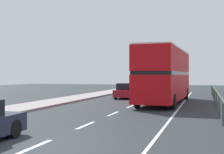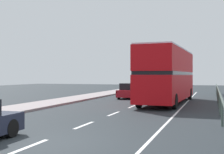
{
  "view_description": "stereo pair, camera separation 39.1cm",
  "coord_description": "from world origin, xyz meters",
  "views": [
    {
      "loc": [
        4.93,
        -8.7,
        2.17
      ],
      "look_at": [
        0.3,
        6.62,
        2.07
      ],
      "focal_mm": 49.34,
      "sensor_mm": 36.0,
      "label": 1
    },
    {
      "loc": [
        5.3,
        -8.59,
        2.17
      ],
      "look_at": [
        0.3,
        6.62,
        2.07
      ],
      "focal_mm": 49.34,
      "sensor_mm": 36.0,
      "label": 2
    }
  ],
  "objects": [
    {
      "name": "ground_plane",
      "position": [
        0.0,
        0.0,
        -0.05
      ],
      "size": [
        74.16,
        120.0,
        0.1
      ],
      "primitive_type": "cube",
      "color": "#242A2F"
    },
    {
      "name": "lane_paint_markings",
      "position": [
        2.02,
        8.54,
        0.0
      ],
      "size": [
        3.46,
        46.0,
        0.01
      ],
      "color": "silver",
      "rests_on": "ground"
    },
    {
      "name": "bridge_side_railing",
      "position": [
        5.68,
        9.0,
        0.91
      ],
      "size": [
        0.1,
        42.0,
        1.11
      ],
      "color": "#435249",
      "rests_on": "ground"
    },
    {
      "name": "double_decker_bus_red",
      "position": [
        1.99,
        15.27,
        2.24
      ],
      "size": [
        3.04,
        11.32,
        4.17
      ],
      "rotation": [
        0.0,
        0.0,
        -0.04
      ],
      "color": "red",
      "rests_on": "ground"
    },
    {
      "name": "sedan_car_ahead",
      "position": [
        -2.05,
        19.55,
        0.68
      ],
      "size": [
        1.85,
        4.44,
        1.42
      ],
      "rotation": [
        0.0,
        0.0,
        0.01
      ],
      "color": "maroon",
      "rests_on": "ground"
    }
  ]
}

